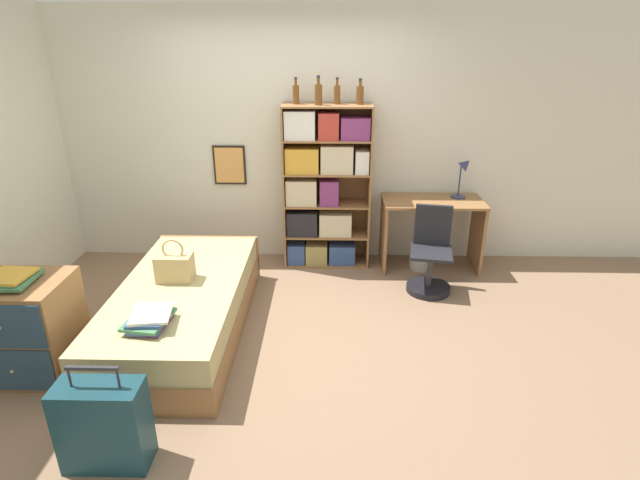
{
  "coord_description": "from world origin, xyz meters",
  "views": [
    {
      "loc": [
        0.47,
        -3.56,
        2.32
      ],
      "look_at": [
        0.38,
        0.21,
        0.75
      ],
      "focal_mm": 28.0,
      "sensor_mm": 36.0,
      "label": 1
    }
  ],
  "objects_px": {
    "bed": "(183,306)",
    "bottle_green": "(296,94)",
    "waste_bin": "(420,256)",
    "bottle_blue": "(360,94)",
    "dresser": "(29,327)",
    "bottle_brown": "(318,94)",
    "magazine_pile_on_dresser": "(11,279)",
    "bottle_clear": "(337,94)",
    "handbag": "(175,267)",
    "desk_lamp": "(464,170)",
    "desk": "(431,222)",
    "suitcase": "(104,425)",
    "book_stack_on_bed": "(150,319)",
    "desk_chair": "(430,264)",
    "bookcase": "(323,187)"
  },
  "relations": [
    {
      "from": "waste_bin",
      "to": "bottle_blue",
      "type": "bearing_deg",
      "value": 166.93
    },
    {
      "from": "suitcase",
      "to": "bed",
      "type": "bearing_deg",
      "value": 87.83
    },
    {
      "from": "dresser",
      "to": "waste_bin",
      "type": "distance_m",
      "value": 3.6
    },
    {
      "from": "suitcase",
      "to": "bottle_brown",
      "type": "height_order",
      "value": "bottle_brown"
    },
    {
      "from": "dresser",
      "to": "desk_lamp",
      "type": "relative_size",
      "value": 1.69
    },
    {
      "from": "bottle_brown",
      "to": "bottle_clear",
      "type": "relative_size",
      "value": 1.09
    },
    {
      "from": "bed",
      "to": "desk_chair",
      "type": "height_order",
      "value": "desk_chair"
    },
    {
      "from": "magazine_pile_on_dresser",
      "to": "bottle_brown",
      "type": "height_order",
      "value": "bottle_brown"
    },
    {
      "from": "bottle_blue",
      "to": "waste_bin",
      "type": "relative_size",
      "value": 0.85
    },
    {
      "from": "bottle_brown",
      "to": "desk",
      "type": "xyz_separation_m",
      "value": [
        1.17,
        -0.05,
        -1.28
      ]
    },
    {
      "from": "book_stack_on_bed",
      "to": "suitcase",
      "type": "bearing_deg",
      "value": -92.08
    },
    {
      "from": "bookcase",
      "to": "waste_bin",
      "type": "xyz_separation_m",
      "value": [
        1.03,
        -0.13,
        -0.71
      ]
    },
    {
      "from": "handbag",
      "to": "bottle_green",
      "type": "height_order",
      "value": "bottle_green"
    },
    {
      "from": "bottle_clear",
      "to": "dresser",
      "type": "bearing_deg",
      "value": -138.24
    },
    {
      "from": "bottle_green",
      "to": "desk_lamp",
      "type": "xyz_separation_m",
      "value": [
        1.7,
        -0.01,
        -0.75
      ]
    },
    {
      "from": "bookcase",
      "to": "suitcase",
      "type": "bearing_deg",
      "value": -113.05
    },
    {
      "from": "bottle_green",
      "to": "bottle_blue",
      "type": "height_order",
      "value": "bottle_green"
    },
    {
      "from": "desk_chair",
      "to": "book_stack_on_bed",
      "type": "bearing_deg",
      "value": -147.15
    },
    {
      "from": "desk",
      "to": "suitcase",
      "type": "bearing_deg",
      "value": -130.58
    },
    {
      "from": "bottle_green",
      "to": "desk",
      "type": "height_order",
      "value": "bottle_green"
    },
    {
      "from": "book_stack_on_bed",
      "to": "desk_lamp",
      "type": "height_order",
      "value": "desk_lamp"
    },
    {
      "from": "bottle_brown",
      "to": "waste_bin",
      "type": "relative_size",
      "value": 0.96
    },
    {
      "from": "magazine_pile_on_dresser",
      "to": "waste_bin",
      "type": "distance_m",
      "value": 3.68
    },
    {
      "from": "dresser",
      "to": "bottle_brown",
      "type": "distance_m",
      "value": 3.13
    },
    {
      "from": "suitcase",
      "to": "desk_chair",
      "type": "bearing_deg",
      "value": 44.47
    },
    {
      "from": "magazine_pile_on_dresser",
      "to": "bottle_clear",
      "type": "xyz_separation_m",
      "value": [
        2.23,
        1.99,
        1.01
      ]
    },
    {
      "from": "bed",
      "to": "waste_bin",
      "type": "xyz_separation_m",
      "value": [
        2.16,
        1.24,
        -0.08
      ]
    },
    {
      "from": "desk_chair",
      "to": "bottle_blue",
      "type": "bearing_deg",
      "value": 137.92
    },
    {
      "from": "bed",
      "to": "handbag",
      "type": "bearing_deg",
      "value": 133.61
    },
    {
      "from": "bottle_brown",
      "to": "desk_chair",
      "type": "relative_size",
      "value": 0.33
    },
    {
      "from": "handbag",
      "to": "desk",
      "type": "xyz_separation_m",
      "value": [
        2.31,
        1.24,
        -0.05
      ]
    },
    {
      "from": "bed",
      "to": "bottle_green",
      "type": "relative_size",
      "value": 8.26
    },
    {
      "from": "desk_chair",
      "to": "desk_lamp",
      "type": "bearing_deg",
      "value": 57.51
    },
    {
      "from": "bed",
      "to": "dresser",
      "type": "xyz_separation_m",
      "value": [
        -0.94,
        -0.57,
        0.15
      ]
    },
    {
      "from": "bottle_brown",
      "to": "desk_lamp",
      "type": "relative_size",
      "value": 0.63
    },
    {
      "from": "bed",
      "to": "bottle_green",
      "type": "xyz_separation_m",
      "value": [
        0.87,
        1.39,
        1.56
      ]
    },
    {
      "from": "dresser",
      "to": "desk_lamp",
      "type": "distance_m",
      "value": 4.07
    },
    {
      "from": "bed",
      "to": "desk_lamp",
      "type": "height_order",
      "value": "desk_lamp"
    },
    {
      "from": "dresser",
      "to": "magazine_pile_on_dresser",
      "type": "distance_m",
      "value": 0.4
    },
    {
      "from": "waste_bin",
      "to": "bottle_clear",
      "type": "bearing_deg",
      "value": 169.55
    },
    {
      "from": "bed",
      "to": "book_stack_on_bed",
      "type": "bearing_deg",
      "value": -92.29
    },
    {
      "from": "bed",
      "to": "bottle_clear",
      "type": "relative_size",
      "value": 8.33
    },
    {
      "from": "desk_lamp",
      "to": "waste_bin",
      "type": "distance_m",
      "value": 0.99
    },
    {
      "from": "dresser",
      "to": "desk_chair",
      "type": "height_order",
      "value": "desk_chair"
    },
    {
      "from": "dresser",
      "to": "desk",
      "type": "bearing_deg",
      "value": 30.12
    },
    {
      "from": "desk_lamp",
      "to": "bottle_blue",
      "type": "bearing_deg",
      "value": 179.63
    },
    {
      "from": "bottle_green",
      "to": "desk_chair",
      "type": "distance_m",
      "value": 2.09
    },
    {
      "from": "magazine_pile_on_dresser",
      "to": "bottle_brown",
      "type": "xyz_separation_m",
      "value": [
        2.05,
        1.93,
        1.02
      ]
    },
    {
      "from": "magazine_pile_on_dresser",
      "to": "bottle_green",
      "type": "bearing_deg",
      "value": 47.27
    },
    {
      "from": "dresser",
      "to": "bottle_green",
      "type": "distance_m",
      "value": 3.02
    }
  ]
}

